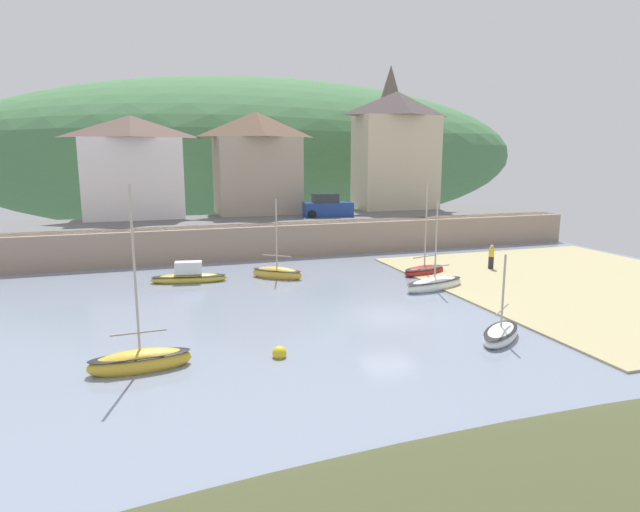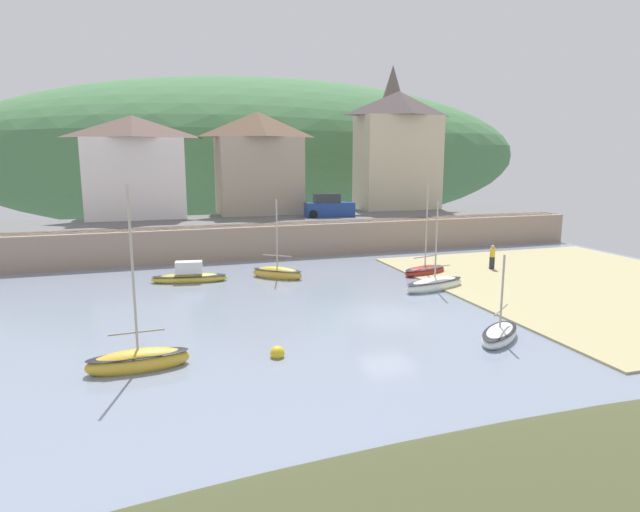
# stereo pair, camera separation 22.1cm
# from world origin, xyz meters

# --- Properties ---
(ground) EXTENTS (48.00, 41.00, 0.61)m
(ground) POSITION_xyz_m (1.40, -9.56, 0.16)
(ground) COLOR gray
(quay_seawall) EXTENTS (48.00, 9.40, 2.40)m
(quay_seawall) POSITION_xyz_m (0.00, 17.50, 1.36)
(quay_seawall) COLOR gray
(quay_seawall) RESTS_ON ground
(hillside_backdrop) EXTENTS (80.00, 44.00, 21.04)m
(hillside_backdrop) POSITION_xyz_m (4.59, 55.20, 7.36)
(hillside_backdrop) COLOR #467849
(hillside_backdrop) RESTS_ON ground
(waterfront_building_left) EXTENTS (8.09, 5.59, 8.33)m
(waterfront_building_left) POSITION_xyz_m (-11.50, 25.20, 6.63)
(waterfront_building_left) COLOR white
(waterfront_building_left) RESTS_ON ground
(waterfront_building_centre) EXTENTS (7.47, 5.25, 8.87)m
(waterfront_building_centre) POSITION_xyz_m (-1.09, 25.20, 6.92)
(waterfront_building_centre) COLOR tan
(waterfront_building_centre) RESTS_ON ground
(waterfront_building_right) EXTENTS (7.89, 4.55, 11.02)m
(waterfront_building_right) POSITION_xyz_m (12.44, 25.20, 8.01)
(waterfront_building_right) COLOR beige
(waterfront_building_right) RESTS_ON ground
(church_with_spire) EXTENTS (3.00, 3.00, 14.01)m
(church_with_spire) POSITION_xyz_m (13.63, 29.20, 9.63)
(church_with_spire) COLOR tan
(church_with_spire) RESTS_ON ground
(motorboat_with_cabin) EXTENTS (3.68, 1.33, 6.88)m
(motorboat_with_cabin) POSITION_xyz_m (-11.32, -3.21, 0.33)
(motorboat_with_cabin) COLOR gold
(motorboat_with_cabin) RESTS_ON ground
(sailboat_tall_mast) EXTENTS (3.50, 2.10, 6.00)m
(sailboat_tall_mast) POSITION_xyz_m (6.11, 7.63, 0.27)
(sailboat_tall_mast) COLOR #A7251D
(sailboat_tall_mast) RESTS_ON ground
(sailboat_nearest_shore) EXTENTS (3.22, 2.82, 5.14)m
(sailboat_nearest_shore) POSITION_xyz_m (-3.18, 9.53, 0.31)
(sailboat_nearest_shore) COLOR gold
(sailboat_nearest_shore) RESTS_ON ground
(fishing_boat_green) EXTENTS (4.25, 2.08, 5.23)m
(fishing_boat_green) POSITION_xyz_m (4.71, 3.91, 0.30)
(fishing_boat_green) COLOR white
(fishing_boat_green) RESTS_ON ground
(sailboat_blue_trim) EXTENTS (3.22, 2.94, 3.79)m
(sailboat_blue_trim) POSITION_xyz_m (2.98, -4.53, 0.25)
(sailboat_blue_trim) COLOR white
(sailboat_blue_trim) RESTS_ON ground
(rowboat_small_beached) EXTENTS (4.63, 1.74, 1.41)m
(rowboat_small_beached) POSITION_xyz_m (-8.50, 10.16, 0.34)
(rowboat_small_beached) COLOR gold
(rowboat_small_beached) RESTS_ON ground
(parked_car_near_slipway) EXTENTS (4.24, 2.08, 1.95)m
(parked_car_near_slipway) POSITION_xyz_m (3.98, 20.70, 3.20)
(parked_car_near_slipway) COLOR navy
(parked_car_near_slipway) RESTS_ON ground
(person_on_slipway) EXTENTS (0.34, 0.34, 1.62)m
(person_on_slipway) POSITION_xyz_m (10.94, 7.36, 0.98)
(person_on_slipway) COLOR #282833
(person_on_slipway) RESTS_ON ground
(mooring_buoy) EXTENTS (0.55, 0.55, 0.55)m
(mooring_buoy) POSITION_xyz_m (-6.28, -3.59, 0.17)
(mooring_buoy) COLOR yellow
(mooring_buoy) RESTS_ON ground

